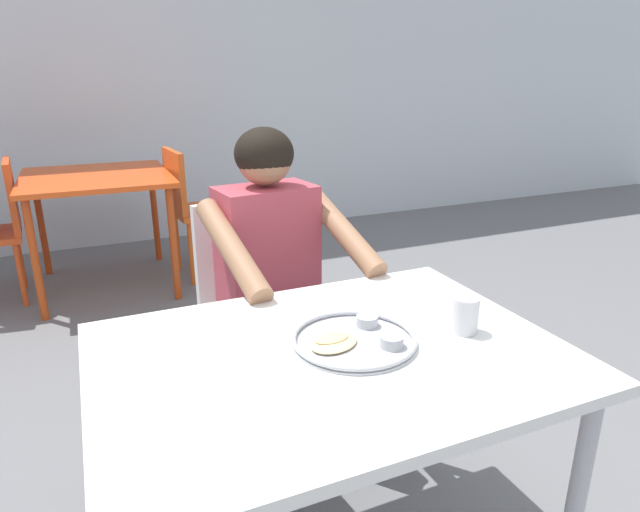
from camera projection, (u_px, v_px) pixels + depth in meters
back_wall at (120, 21)px, 4.08m from camera, size 12.00×0.12×3.40m
table_foreground at (331, 379)px, 1.33m from camera, size 1.10×0.80×0.72m
thali_tray at (355, 339)px, 1.34m from camera, size 0.31×0.31×0.03m
drinking_cup at (465, 314)px, 1.38m from camera, size 0.07×0.07×0.10m
chair_foreground at (256, 297)px, 2.16m from camera, size 0.46×0.49×0.87m
diner_foreground at (279, 266)px, 1.91m from camera, size 0.54×0.59×1.18m
table_background_red at (97, 188)px, 3.42m from camera, size 0.87×0.94×0.74m
chair_red_right at (194, 203)px, 3.66m from camera, size 0.47×0.46×0.87m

